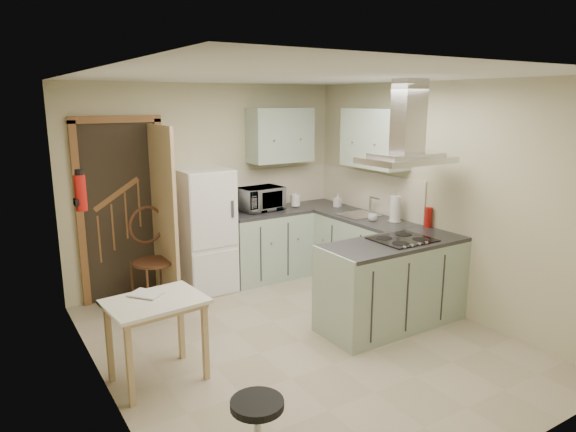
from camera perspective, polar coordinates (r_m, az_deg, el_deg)
floor at (r=5.16m, az=1.42°, el=-13.71°), size 4.20×4.20×0.00m
ceiling at (r=4.62m, az=1.59°, el=15.26°), size 4.20×4.20×0.00m
back_wall at (r=6.55m, az=-8.78°, el=3.41°), size 3.60×0.00×3.60m
left_wall at (r=4.05m, az=-20.22°, el=-3.06°), size 0.00×4.20×4.20m
right_wall at (r=5.91m, az=16.19°, el=2.04°), size 0.00×4.20×4.20m
doorway at (r=6.21m, az=-17.93°, el=0.55°), size 1.10×0.12×2.10m
fridge at (r=6.31m, az=-9.19°, el=-1.61°), size 0.60×0.60×1.50m
counter_back at (r=6.75m, az=-2.38°, el=-3.12°), size 1.08×0.60×0.90m
counter_right at (r=6.68m, az=6.82°, el=-3.39°), size 0.60×1.95×0.90m
splashback at (r=6.99m, az=-1.48°, el=3.31°), size 1.68×0.02×0.50m
wall_cabinet_back at (r=6.76m, az=-0.87°, el=8.97°), size 0.85×0.35×0.70m
wall_cabinet_right at (r=6.30m, az=9.64°, el=8.52°), size 0.35×0.90×0.70m
peninsula at (r=5.45m, az=11.60°, el=-7.33°), size 1.55×0.65×0.90m
hob at (r=5.38m, az=12.59°, el=-2.55°), size 0.58×0.50×0.01m
extractor_hood at (r=5.23m, az=13.02°, el=6.09°), size 0.90×0.55×0.10m
sink at (r=6.43m, az=7.90°, el=0.14°), size 0.45×0.40×0.01m
fire_extinguisher at (r=4.87m, az=-22.05°, el=2.39°), size 0.10×0.10×0.32m
drop_leaf_table at (r=4.49m, az=-14.31°, el=-13.25°), size 0.81×0.64×0.72m
bentwood_chair at (r=6.00m, az=-14.73°, el=-4.99°), size 0.53×0.53×1.02m
microwave at (r=6.63m, az=-3.05°, el=1.92°), size 0.58×0.42×0.30m
kettle at (r=6.83m, az=0.82°, el=1.78°), size 0.17×0.17×0.19m
cereal_box at (r=6.84m, az=-1.60°, el=2.14°), size 0.09×0.19×0.28m
soap_bottle at (r=6.89m, az=5.53°, el=1.76°), size 0.10×0.10×0.18m
paper_towel at (r=6.12m, az=11.83°, el=0.82°), size 0.15×0.15×0.32m
cup at (r=6.13m, az=9.39°, el=-0.17°), size 0.14×0.14×0.09m
red_bottle at (r=5.95m, az=15.31°, el=-0.15°), size 0.08×0.08×0.23m
book at (r=4.37m, az=-16.21°, el=-8.18°), size 0.30×0.32×0.11m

